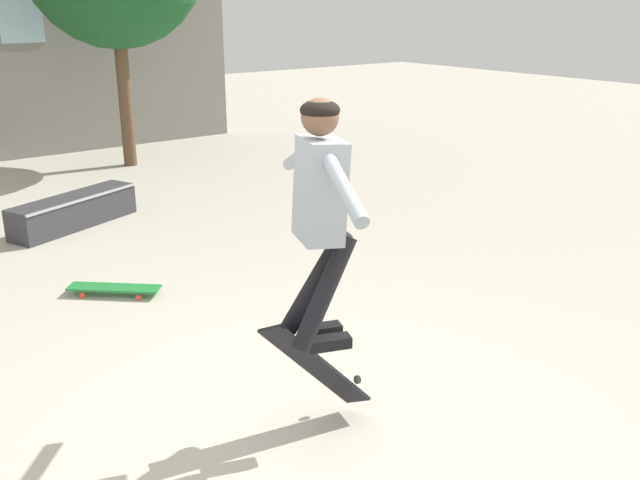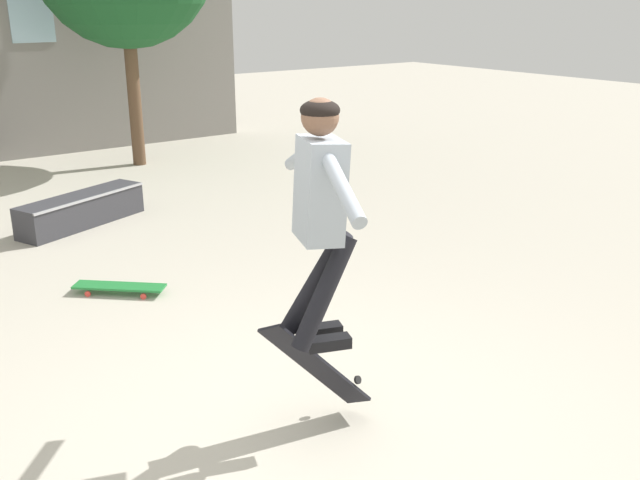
% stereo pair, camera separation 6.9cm
% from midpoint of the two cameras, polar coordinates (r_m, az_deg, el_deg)
% --- Properties ---
extents(ground_plane, '(40.00, 40.00, 0.00)m').
position_cam_midpoint_polar(ground_plane, '(4.61, -1.94, -15.21)').
color(ground_plane, beige).
extents(skate_ledge, '(1.67, 1.00, 0.37)m').
position_cam_midpoint_polar(skate_ledge, '(8.96, -19.28, 2.20)').
color(skate_ledge, '#38383D').
rests_on(skate_ledge, ground_plane).
extents(skater, '(0.55, 1.32, 1.47)m').
position_cam_midpoint_polar(skater, '(4.03, -0.47, 3.00)').
color(skater, '#9EA8B2').
extents(skateboard_flipping, '(0.64, 0.36, 0.73)m').
position_cam_midpoint_polar(skateboard_flipping, '(4.48, -0.77, -10.01)').
color(skateboard_flipping, black).
extents(skateboard_resting, '(0.75, 0.71, 0.08)m').
position_cam_midpoint_polar(skateboard_resting, '(6.80, -16.43, -3.70)').
color(skateboard_resting, '#237F38').
rests_on(skateboard_resting, ground_plane).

